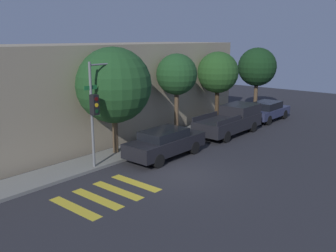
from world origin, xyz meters
TOP-DOWN VIEW (x-y plane):
  - ground_plane at (0.00, 0.00)m, footprint 60.00×60.00m
  - sidewalk at (0.00, 4.14)m, footprint 26.00×1.88m
  - building_row at (0.00, 8.48)m, footprint 26.00×6.00m
  - crosswalk at (-3.49, 0.80)m, footprint 3.52×2.60m
  - traffic_light_pole at (-1.52, 3.37)m, footprint 2.47×0.56m
  - sedan_near_corner at (1.45, 2.10)m, footprint 4.54×1.75m
  - pickup_truck at (7.78, 2.10)m, footprint 5.20×1.97m
  - sedan_middle at (12.83, 2.10)m, footprint 4.27×1.74m
  - tree_near_corner at (0.13, 4.34)m, footprint 3.78×3.78m
  - tree_midblock at (5.11, 4.34)m, footprint 2.46×2.46m
  - tree_far_end at (9.59, 4.34)m, footprint 2.83×2.83m
  - tree_behind_truck at (15.32, 4.34)m, footprint 3.06×3.06m

SIDE VIEW (x-z plane):
  - ground_plane at x=0.00m, z-range 0.00..0.00m
  - crosswalk at x=-3.49m, z-range 0.00..0.00m
  - sidewalk at x=0.00m, z-range 0.00..0.14m
  - sedan_middle at x=12.83m, z-range 0.04..1.43m
  - sedan_near_corner at x=1.45m, z-range 0.05..1.51m
  - pickup_truck at x=7.78m, z-range 0.01..1.74m
  - building_row at x=0.00m, z-range 0.00..5.56m
  - traffic_light_pole at x=-1.52m, z-range 0.86..5.78m
  - tree_far_end at x=9.59m, z-range 1.07..6.09m
  - tree_near_corner at x=0.13m, z-range 0.86..6.37m
  - tree_behind_truck at x=15.32m, z-range 1.03..6.20m
  - tree_midblock at x=5.11m, z-range 1.25..6.28m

